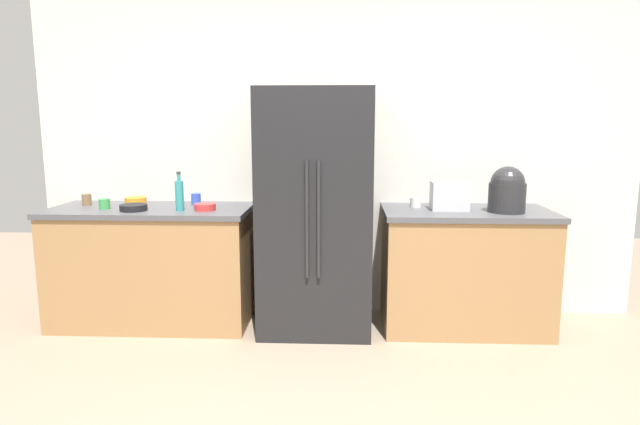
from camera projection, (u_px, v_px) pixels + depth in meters
name	position (u px, v px, depth m)	size (l,w,h in m)	color
kitchen_back_panel	(335.00, 122.00, 4.32)	(4.79, 0.10, 3.10)	silver
counter_left	(153.00, 265.00, 4.18)	(1.52, 0.69, 0.91)	#9E7247
counter_right	(464.00, 269.00, 4.07)	(1.24, 0.69, 0.91)	#9E7247
refrigerator	(316.00, 211.00, 4.02)	(0.82, 0.74, 1.79)	black
toaster	(450.00, 196.00, 3.98)	(0.27, 0.18, 0.21)	silver
rice_cooker	(507.00, 190.00, 3.87)	(0.26, 0.26, 0.33)	#262628
bottle_a	(179.00, 195.00, 3.94)	(0.06, 0.06, 0.29)	teal
cup_a	(87.00, 200.00, 4.21)	(0.07, 0.07, 0.09)	brown
cup_b	(416.00, 202.00, 4.11)	(0.08, 0.08, 0.08)	white
cup_c	(104.00, 204.00, 4.03)	(0.08, 0.08, 0.08)	green
cup_d	(196.00, 199.00, 4.26)	(0.08, 0.08, 0.09)	blue
bowl_a	(205.00, 207.00, 3.98)	(0.16, 0.16, 0.05)	red
bowl_b	(136.00, 201.00, 4.24)	(0.16, 0.16, 0.06)	orange
bowl_c	(134.00, 208.00, 3.96)	(0.20, 0.20, 0.05)	black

